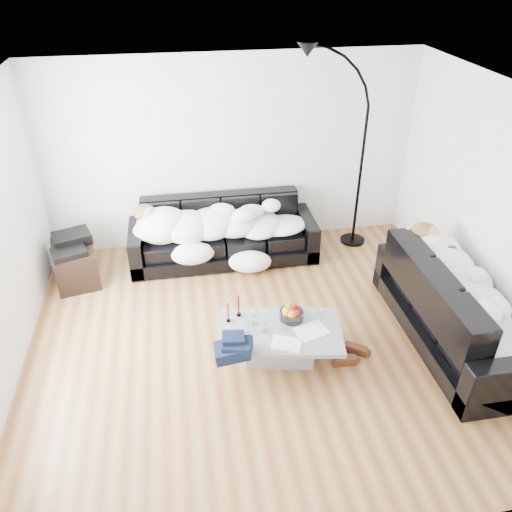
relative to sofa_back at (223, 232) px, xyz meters
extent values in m
plane|color=brown|center=(0.20, -1.75, -0.41)|extent=(5.00, 5.00, 0.00)
cube|color=silver|center=(0.20, 0.50, 0.89)|extent=(5.00, 0.02, 2.60)
cube|color=silver|center=(2.70, -1.75, 0.89)|extent=(0.02, 4.50, 2.60)
plane|color=white|center=(0.20, -1.75, 2.19)|extent=(5.00, 5.00, 0.00)
cube|color=black|center=(0.00, 0.00, 0.00)|extent=(2.49, 0.86, 0.81)
cube|color=black|center=(2.28, -2.06, 0.04)|extent=(0.96, 2.23, 0.90)
ellipsoid|color=#0B4F31|center=(2.22, -1.37, 0.31)|extent=(0.42, 0.38, 0.20)
cube|color=#939699|center=(0.35, -2.04, -0.22)|extent=(1.36, 0.93, 0.37)
cylinder|color=white|center=(0.50, -1.89, 0.04)|extent=(0.29, 0.29, 0.16)
cylinder|color=white|center=(0.10, -1.91, 0.05)|extent=(0.10, 0.10, 0.18)
cylinder|color=white|center=(0.01, -2.04, 0.03)|extent=(0.08, 0.08, 0.15)
cylinder|color=white|center=(0.20, -2.04, 0.05)|extent=(0.09, 0.09, 0.18)
cylinder|color=maroon|center=(-0.15, -1.82, 0.08)|extent=(0.05, 0.05, 0.23)
cylinder|color=maroon|center=(-0.03, -1.75, 0.09)|extent=(0.06, 0.06, 0.26)
cube|color=silver|center=(0.66, -2.12, -0.03)|extent=(0.38, 0.33, 0.01)
cube|color=silver|center=(0.37, -2.26, -0.03)|extent=(0.35, 0.30, 0.01)
cube|color=black|center=(-1.92, -0.22, -0.16)|extent=(0.64, 0.81, 0.50)
cube|color=black|center=(-1.92, -0.22, 0.16)|extent=(0.53, 0.47, 0.13)
camera|label=1|loc=(-0.54, -5.83, 3.32)|focal=35.00mm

